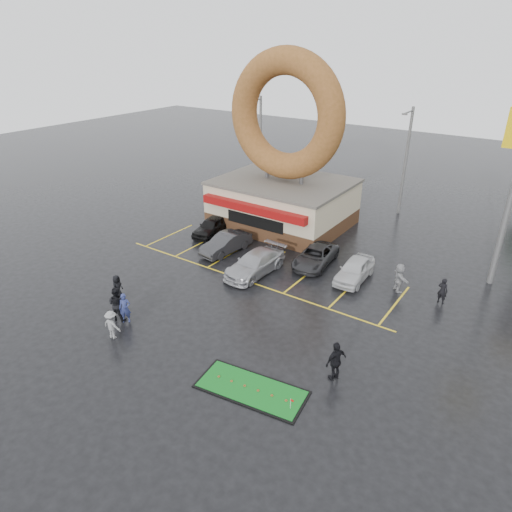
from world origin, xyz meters
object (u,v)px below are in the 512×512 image
Objects in this scene: car_white at (355,270)px; putting_green at (251,389)px; car_silver at (255,263)px; car_dgrey at (226,243)px; car_black at (212,226)px; person_blue at (125,308)px; streetlight_mid at (406,159)px; streetlight_left at (260,141)px; person_cameraman at (336,361)px; dumpster at (229,206)px; car_grey at (315,256)px; donut_shop at (284,171)px.

car_white reaches higher than putting_green.
car_silver is 0.96× the size of putting_green.
car_dgrey is 3.86m from car_silver.
car_black is at bearing 152.47° from car_dgrey.
person_blue is (1.02, -10.07, 0.16)m from car_dgrey.
streetlight_mid is 14.14m from car_white.
streetlight_mid is 2.15× the size of car_dgrey.
streetlight_left reaches higher than person_cameraman.
streetlight_mid reaches higher than dumpster.
streetlight_mid is at bearing 4.09° from streetlight_left.
car_silver is 6.38m from car_white.
car_white is (9.24, 1.46, 0.00)m from car_dgrey.
streetlight_mid reaches higher than car_silver.
car_dgrey is 2.46× the size of person_blue.
streetlight_left is 14.04m from streetlight_mid.
streetlight_left is 20.48m from car_white.
car_grey is 13.06m from person_blue.
car_grey is 11.95m from dumpster.
dumpster is 0.35× the size of putting_green.
donut_shop is 6.89× the size of person_cameraman.
car_black is (3.59, -11.92, -4.10)m from streetlight_left.
car_grey is at bearing -31.15° from dumpster.
streetlight_left reaches higher than car_dgrey.
dumpster is (1.73, -7.30, -4.13)m from streetlight_left.
car_dgrey is at bearing -64.81° from streetlight_left.
person_blue is (-5.18, -11.98, 0.23)m from car_grey.
streetlight_mid is at bearing -146.30° from person_cameraman.
car_black is at bearing 135.31° from putting_green.
car_white is at bearing -10.08° from car_black.
donut_shop is 6.52m from dumpster.
streetlight_left is 29.70m from putting_green.
person_blue reaches higher than putting_green.
car_grey is (9.14, -0.05, -0.05)m from car_black.
car_grey is (2.63, 3.38, -0.09)m from car_silver.
car_black is 0.95× the size of car_dgrey.
streetlight_mid is 2.26× the size of car_black.
car_black is at bearing -128.86° from streetlight_mid.
car_dgrey is 14.62m from person_cameraman.
donut_shop reaches higher than car_white.
dumpster is at bearing -76.68° from streetlight_left.
streetlight_mid reaches higher than car_black.
person_blue is (-6.45, -24.95, -3.93)m from streetlight_mid.
streetlight_left is at bearing -117.39° from person_cameraman.
donut_shop reaches higher than car_silver.
car_grey is at bearing -43.22° from streetlight_left.
car_silver is at bearing -104.13° from person_cameraman.
person_blue is at bearing -78.03° from car_dgrey.
streetlight_left is (-7.00, 6.95, 0.32)m from donut_shop.
dumpster is at bearing 132.29° from car_dgrey.
putting_green is (14.50, -17.12, -0.61)m from dumpster.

